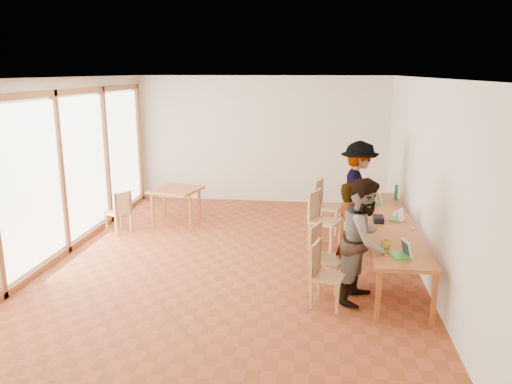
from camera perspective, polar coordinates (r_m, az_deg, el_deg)
ground at (r=8.49m, az=-2.59°, el=-7.77°), size 8.00×8.00×0.00m
wall_back at (r=11.97m, az=0.57°, el=5.98°), size 6.00×0.10×3.00m
wall_front at (r=4.33m, az=-11.84°, el=-8.35°), size 6.00×0.10×3.00m
wall_right at (r=8.11m, az=18.68°, el=1.56°), size 0.10×8.00×3.00m
window_wall at (r=9.04m, az=-21.54°, el=2.51°), size 0.10×8.00×3.00m
ceiling at (r=7.90m, az=-2.83°, el=13.07°), size 6.00×8.00×0.04m
communal_table at (r=8.28m, az=14.78°, el=-3.63°), size 0.80×4.00×0.75m
side_table at (r=10.39m, az=-9.12°, el=-0.04°), size 0.90×0.90×0.75m
chair_near at (r=6.81m, az=7.50°, el=-8.51°), size 0.51×0.51×0.47m
chair_mid at (r=7.31m, az=7.48°, el=-6.56°), size 0.57×0.57×0.51m
chair_far at (r=8.98m, az=7.28°, el=-2.42°), size 0.63×0.63×0.55m
chair_empty at (r=9.91m, az=7.73°, el=-0.90°), size 0.60×0.60×0.55m
chair_spare at (r=10.06m, az=-15.23°, el=-1.72°), size 0.54×0.54×0.45m
person_near at (r=7.35m, az=10.68°, el=-4.91°), size 0.56×0.67×1.58m
person_mid at (r=6.95m, az=12.27°, el=-5.43°), size 0.92×1.03×1.73m
person_far at (r=9.53m, az=11.61°, el=0.19°), size 0.69×1.20×1.85m
laptop_near at (r=6.80m, az=16.41°, el=-6.59°), size 0.30×0.31×0.22m
laptop_mid at (r=8.37m, az=15.97°, el=-2.79°), size 0.28×0.29×0.20m
laptop_far at (r=9.35m, az=13.67°, el=-0.89°), size 0.24×0.27×0.22m
yellow_mug at (r=7.06m, az=14.60°, el=-5.79°), size 0.17×0.17×0.10m
green_bottle at (r=9.69m, az=15.72°, el=-0.04°), size 0.07×0.07×0.28m
clear_glass at (r=8.59m, az=15.66°, el=-2.43°), size 0.07×0.07×0.09m
condiment_cup at (r=9.00m, az=12.34°, el=-1.59°), size 0.08×0.08×0.06m
pink_phone at (r=7.98m, az=17.49°, el=-4.07°), size 0.05×0.10×0.01m
black_pouch at (r=8.22m, az=13.80°, el=-3.03°), size 0.16×0.26×0.09m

